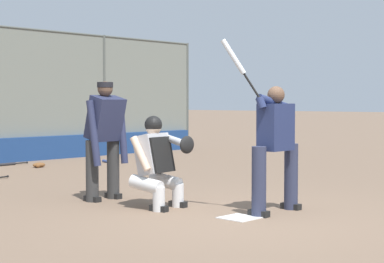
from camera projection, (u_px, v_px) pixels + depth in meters
The scene contains 8 objects.
ground_plane at pixel (240, 218), 8.03m from camera, with size 160.00×160.00×0.00m, color #7A604C.
home_plate_marker at pixel (240, 218), 8.03m from camera, with size 0.43×0.43×0.01m, color white.
batter_at_plate at pixel (275, 144), 8.37m from camera, with size 1.08×0.62×2.26m.
catcher_behind_plate at pixel (158, 160), 8.78m from camera, with size 0.71×0.82×1.27m.
umpire_home at pixel (105, 136), 9.45m from camera, with size 0.72×0.45×1.76m.
spare_bat_near_backstop at pixel (9, 164), 14.69m from camera, with size 0.83×0.12×0.07m.
spare_bat_first_base_side at pixel (109, 162), 15.25m from camera, with size 0.27×0.86×0.07m.
fielding_glove_on_dirt at pixel (39, 165), 14.25m from camera, with size 0.30×0.23×0.11m.
Camera 1 is at (6.20, 5.05, 1.45)m, focal length 60.00 mm.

